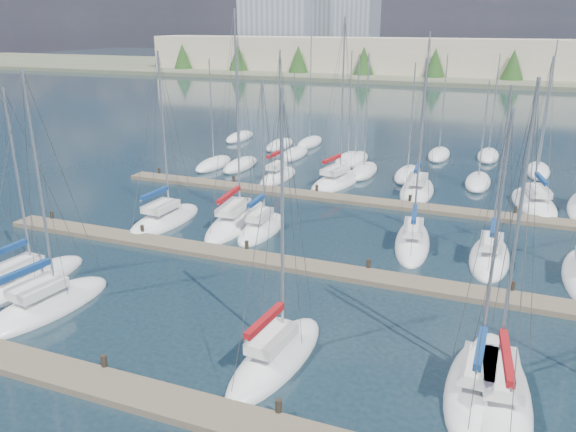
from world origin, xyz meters
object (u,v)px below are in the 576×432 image
at_px(sailboat_e, 476,386).
at_px(sailboat_n, 278,177).
at_px(sailboat_p, 417,190).
at_px(sailboat_d, 276,357).
at_px(sailboat_k, 412,242).
at_px(sailboat_q, 534,203).
at_px(sailboat_i, 236,220).
at_px(sailboat_o, 337,181).
at_px(sailboat_b, 24,283).
at_px(sailboat_f, 497,391).
at_px(sailboat_h, 165,220).
at_px(sailboat_j, 261,229).
at_px(sailboat_c, 47,306).
at_px(sailboat_l, 490,257).

xyz_separation_m(sailboat_e, sailboat_n, (-19.86, 26.91, 0.02)).
xyz_separation_m(sailboat_p, sailboat_e, (6.82, -27.17, 0.00)).
relative_size(sailboat_d, sailboat_k, 0.98).
distance_m(sailboat_n, sailboat_q, 22.49).
bearing_deg(sailboat_i, sailboat_d, -62.93).
height_order(sailboat_o, sailboat_b, sailboat_o).
distance_m(sailboat_f, sailboat_h, 26.96).
relative_size(sailboat_e, sailboat_j, 1.05).
distance_m(sailboat_d, sailboat_q, 30.24).
relative_size(sailboat_n, sailboat_k, 0.98).
bearing_deg(sailboat_d, sailboat_c, -174.54).
bearing_deg(sailboat_l, sailboat_n, 146.68).
bearing_deg(sailboat_n, sailboat_c, -90.47).
distance_m(sailboat_e, sailboat_f, 0.80).
distance_m(sailboat_n, sailboat_k, 19.03).
relative_size(sailboat_c, sailboat_b, 1.10).
distance_m(sailboat_p, sailboat_e, 28.01).
bearing_deg(sailboat_i, sailboat_o, 68.63).
height_order(sailboat_n, sailboat_l, sailboat_n).
relative_size(sailboat_n, sailboat_h, 0.96).
relative_size(sailboat_e, sailboat_h, 0.92).
xyz_separation_m(sailboat_j, sailboat_h, (-7.48, -0.92, -0.01)).
distance_m(sailboat_k, sailboat_q, 14.45).
bearing_deg(sailboat_k, sailboat_n, 133.24).
bearing_deg(sailboat_c, sailboat_o, 84.47).
distance_m(sailboat_o, sailboat_q, 16.84).
height_order(sailboat_p, sailboat_k, sailboat_p).
height_order(sailboat_h, sailboat_b, sailboat_h).
xyz_separation_m(sailboat_c, sailboat_i, (3.27, 15.52, 0.01)).
height_order(sailboat_c, sailboat_i, sailboat_i).
bearing_deg(sailboat_e, sailboat_b, -179.74).
distance_m(sailboat_n, sailboat_b, 26.83).
bearing_deg(sailboat_e, sailboat_k, 110.37).
height_order(sailboat_c, sailboat_f, sailboat_f).
relative_size(sailboat_e, sailboat_l, 1.05).
relative_size(sailboat_e, sailboat_o, 0.79).
bearing_deg(sailboat_k, sailboat_b, -150.91).
bearing_deg(sailboat_d, sailboat_n, 117.84).
bearing_deg(sailboat_i, sailboat_f, -42.44).
relative_size(sailboat_o, sailboat_d, 1.22).
relative_size(sailboat_j, sailboat_h, 0.88).
xyz_separation_m(sailboat_l, sailboat_i, (-17.88, 0.37, 0.01)).
distance_m(sailboat_p, sailboat_q, 9.45).
height_order(sailboat_l, sailboat_q, sailboat_q).
bearing_deg(sailboat_j, sailboat_e, -42.73).
height_order(sailboat_c, sailboat_h, sailboat_h).
bearing_deg(sailboat_q, sailboat_f, -105.17).
relative_size(sailboat_k, sailboat_b, 1.09).
bearing_deg(sailboat_l, sailboat_d, -118.53).
bearing_deg(sailboat_h, sailboat_d, -40.32).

